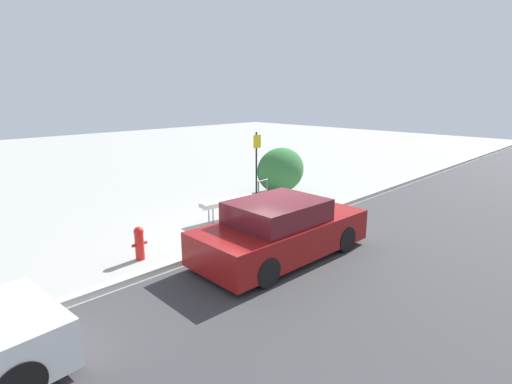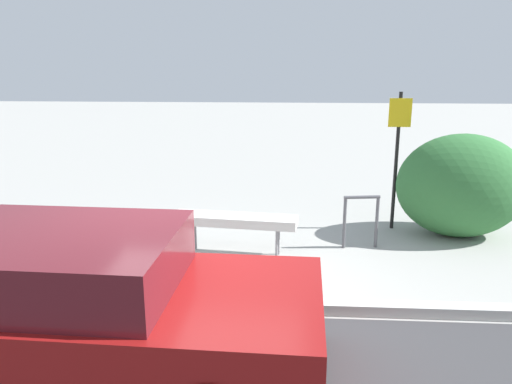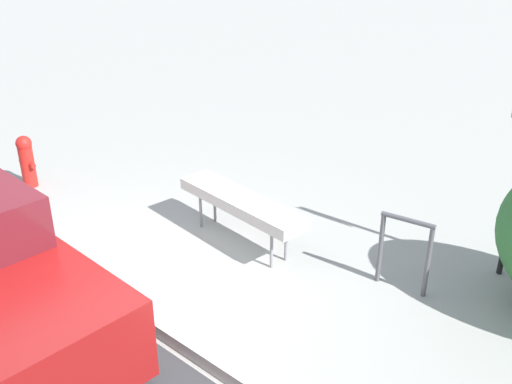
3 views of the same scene
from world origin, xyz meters
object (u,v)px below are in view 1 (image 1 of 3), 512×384
(bike_rack, at_px, (263,189))
(fire_hydrant, at_px, (139,242))
(sign_post, at_px, (257,158))
(parked_car_near, at_px, (281,231))
(bench, at_px, (229,201))

(bike_rack, height_order, fire_hydrant, bike_rack)
(sign_post, xyz_separation_m, parked_car_near, (-3.63, -4.33, -0.76))
(bike_rack, relative_size, fire_hydrant, 1.08)
(bench, xyz_separation_m, fire_hydrant, (-3.40, -0.82, -0.12))
(bike_rack, distance_m, parked_car_near, 4.49)
(bike_rack, xyz_separation_m, parked_car_near, (-2.95, -3.38, 0.12))
(bike_rack, relative_size, parked_car_near, 0.19)
(bike_rack, height_order, parked_car_near, parked_car_near)
(bench, xyz_separation_m, sign_post, (2.56, 1.36, 0.86))
(bike_rack, bearing_deg, sign_post, 54.69)
(bike_rack, distance_m, sign_post, 1.47)
(fire_hydrant, bearing_deg, bench, 13.61)
(sign_post, xyz_separation_m, fire_hydrant, (-5.95, -2.18, -0.98))
(fire_hydrant, bearing_deg, sign_post, 20.14)
(sign_post, bearing_deg, parked_car_near, -129.96)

